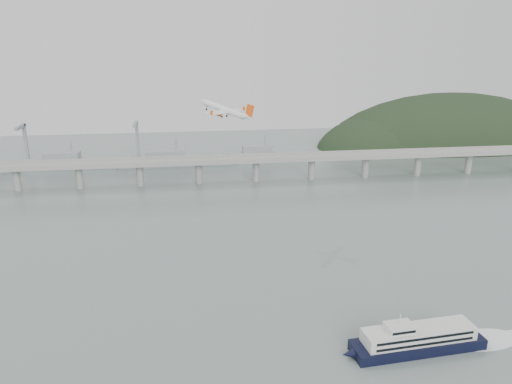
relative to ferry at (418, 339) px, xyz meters
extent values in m
plane|color=slate|center=(-51.76, 54.30, -4.68)|extent=(900.00, 900.00, 0.00)
cube|color=gray|center=(-51.76, 254.30, 15.32)|extent=(800.00, 22.00, 2.20)
cube|color=gray|center=(-51.76, 243.80, 17.32)|extent=(800.00, 0.60, 1.80)
cube|color=gray|center=(-51.76, 264.80, 17.32)|extent=(800.00, 0.60, 1.80)
cylinder|color=gray|center=(-231.76, 254.30, 4.82)|extent=(6.00, 6.00, 21.00)
cylinder|color=gray|center=(-181.76, 254.30, 4.82)|extent=(6.00, 6.00, 21.00)
cylinder|color=gray|center=(-131.76, 254.30, 4.82)|extent=(6.00, 6.00, 21.00)
cylinder|color=gray|center=(-81.76, 254.30, 4.82)|extent=(6.00, 6.00, 21.00)
cylinder|color=gray|center=(-31.76, 254.30, 4.82)|extent=(6.00, 6.00, 21.00)
cylinder|color=gray|center=(18.24, 254.30, 4.82)|extent=(6.00, 6.00, 21.00)
cylinder|color=gray|center=(68.24, 254.30, 4.82)|extent=(6.00, 6.00, 21.00)
cylinder|color=gray|center=(118.24, 254.30, 4.82)|extent=(6.00, 6.00, 21.00)
cylinder|color=gray|center=(168.24, 254.30, 4.82)|extent=(6.00, 6.00, 21.00)
ellipsoid|color=black|center=(218.24, 384.30, -22.68)|extent=(320.00, 150.00, 156.00)
ellipsoid|color=black|center=(123.24, 374.30, -16.68)|extent=(140.00, 110.00, 96.00)
ellipsoid|color=black|center=(308.24, 394.30, -29.68)|extent=(220.00, 140.00, 120.00)
cube|color=gray|center=(-201.76, 324.30, -0.68)|extent=(95.67, 20.15, 8.00)
cube|color=gray|center=(-211.26, 324.30, 7.32)|extent=(33.90, 15.02, 8.00)
cylinder|color=gray|center=(-201.76, 324.30, 15.32)|extent=(1.60, 1.60, 14.00)
cube|color=gray|center=(-101.76, 319.30, -0.68)|extent=(110.55, 21.43, 8.00)
cube|color=gray|center=(-112.76, 319.30, 7.32)|extent=(39.01, 16.73, 8.00)
cylinder|color=gray|center=(-101.76, 319.30, 15.32)|extent=(1.60, 1.60, 14.00)
cube|color=gray|center=(-11.76, 329.30, -0.68)|extent=(85.00, 13.60, 8.00)
cube|color=gray|center=(-20.26, 329.30, 7.32)|extent=(29.75, 11.90, 8.00)
cylinder|color=gray|center=(-11.76, 329.30, 15.32)|extent=(1.60, 1.60, 14.00)
cube|color=gray|center=(-251.76, 354.30, 15.32)|extent=(3.00, 3.00, 40.00)
cube|color=gray|center=(-251.76, 344.30, 33.32)|extent=(3.00, 28.00, 3.00)
cube|color=gray|center=(-141.76, 354.30, 15.32)|extent=(3.00, 3.00, 40.00)
cube|color=gray|center=(-141.76, 344.30, 33.32)|extent=(3.00, 28.00, 3.00)
cube|color=black|center=(0.00, 0.00, -2.46)|extent=(56.37, 17.67, 4.44)
cone|color=black|center=(-29.87, -2.37, -2.46)|extent=(5.88, 4.86, 4.44)
cube|color=silver|center=(0.00, 0.00, 2.53)|extent=(47.34, 14.75, 5.55)
cube|color=black|center=(0.44, -5.59, 3.98)|extent=(42.05, 3.52, 1.11)
cube|color=black|center=(0.44, -5.59, 1.31)|extent=(42.05, 3.52, 1.11)
cube|color=black|center=(-0.44, 5.59, 3.98)|extent=(42.05, 3.52, 1.11)
cube|color=black|center=(-0.44, 5.59, 1.31)|extent=(42.05, 3.52, 1.11)
cube|color=silver|center=(-8.85, -0.70, 6.75)|extent=(11.68, 8.62, 2.89)
cube|color=black|center=(-8.54, -4.63, 6.75)|extent=(9.97, 0.92, 1.11)
cylinder|color=silver|center=(-8.85, -0.70, 10.30)|extent=(0.60, 0.60, 4.44)
ellipsoid|color=white|center=(30.98, 2.46, -4.62)|extent=(33.13, 18.46, 0.22)
cylinder|color=white|center=(-68.10, 126.98, 77.26)|extent=(23.67, 21.61, 10.17)
cone|color=white|center=(-80.41, 136.82, 81.03)|extent=(6.02, 5.88, 4.53)
cone|color=white|center=(-55.29, 116.78, 73.88)|extent=(6.80, 6.35, 4.76)
cube|color=white|center=(-67.54, 126.47, 76.05)|extent=(25.06, 30.24, 3.27)
cube|color=white|center=(-55.91, 117.33, 74.80)|extent=(9.98, 11.57, 1.62)
cube|color=#E54B0F|center=(-54.42, 116.36, 77.81)|extent=(5.09, 3.73, 7.47)
cylinder|color=#E54B0F|center=(-65.58, 131.93, 74.74)|extent=(5.06, 4.83, 3.28)
cylinder|color=black|center=(-67.20, 133.22, 75.23)|extent=(2.15, 2.24, 2.35)
cube|color=white|center=(-65.37, 131.83, 75.72)|extent=(2.34, 1.86, 1.78)
cylinder|color=#E54B0F|center=(-72.42, 123.15, 75.30)|extent=(5.06, 4.83, 3.28)
cylinder|color=black|center=(-74.04, 124.45, 75.80)|extent=(2.15, 2.24, 2.35)
cube|color=white|center=(-72.20, 123.05, 76.29)|extent=(2.34, 1.86, 1.78)
cylinder|color=black|center=(-66.32, 128.74, 74.14)|extent=(1.02, 0.76, 2.46)
cylinder|color=black|center=(-66.56, 128.85, 73.06)|extent=(1.33, 1.11, 1.36)
cylinder|color=black|center=(-69.55, 124.59, 74.41)|extent=(1.02, 0.76, 2.46)
cylinder|color=black|center=(-69.79, 124.70, 73.33)|extent=(1.33, 1.11, 1.36)
cylinder|color=black|center=(-77.94, 134.66, 77.33)|extent=(1.02, 0.76, 2.46)
cylinder|color=black|center=(-78.18, 134.77, 76.25)|extent=(1.33, 1.11, 1.36)
cube|color=#E54B0F|center=(-55.18, 138.68, 75.88)|extent=(1.88, 1.40, 2.75)
cube|color=#E54B0F|center=(-76.31, 111.55, 77.63)|extent=(1.88, 1.40, 2.75)
camera|label=1|loc=(-89.64, -165.40, 118.47)|focal=35.00mm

